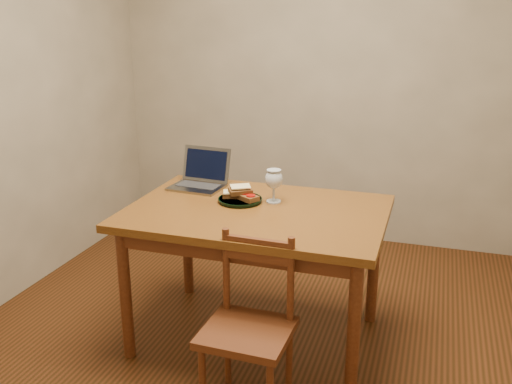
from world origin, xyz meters
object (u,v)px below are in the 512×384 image
(milk_glass, at_px, (274,186))
(laptop, at_px, (201,176))
(plate, at_px, (240,200))
(table, at_px, (257,225))
(chair, at_px, (249,320))

(milk_glass, distance_m, laptop, 0.50)
(plate, height_order, milk_glass, milk_glass)
(table, xyz_separation_m, chair, (0.14, -0.55, -0.22))
(table, distance_m, milk_glass, 0.23)
(table, xyz_separation_m, laptop, (-0.43, 0.29, 0.14))
(milk_glass, bearing_deg, table, -110.71)
(chair, height_order, plate, chair)
(plate, xyz_separation_m, laptop, (-0.31, 0.21, 0.05))
(table, relative_size, laptop, 4.18)
(plate, distance_m, milk_glass, 0.19)
(table, distance_m, laptop, 0.53)
(table, bearing_deg, plate, 144.89)
(laptop, bearing_deg, plate, -29.17)
(table, height_order, chair, chair)
(plate, bearing_deg, table, -35.11)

